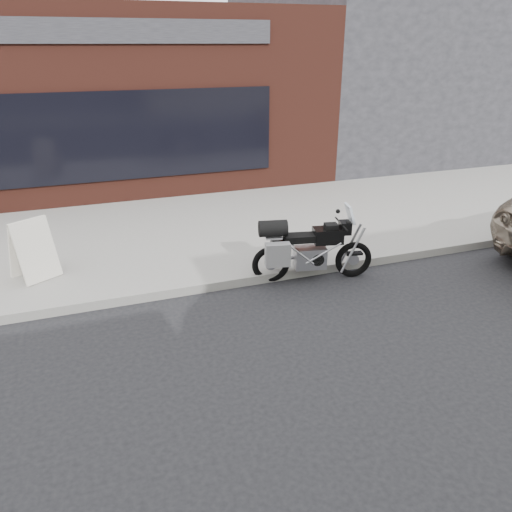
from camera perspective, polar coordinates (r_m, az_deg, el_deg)
ground at (r=4.97m, az=6.28°, el=-24.79°), size 120.00×120.00×0.00m
near_sidewalk at (r=10.69m, az=-9.99°, el=3.18°), size 44.00×6.00×0.15m
storefront at (r=16.99m, az=-21.95°, el=16.85°), size 14.00×10.07×4.50m
neighbour_building at (r=20.52m, az=15.77°, el=20.57°), size 10.00×10.00×6.00m
motorcycle at (r=8.22m, az=5.68°, el=0.78°), size 2.02×0.74×1.29m
sandwich_sign at (r=8.76m, az=-24.23°, el=0.78°), size 0.81×0.79×0.98m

